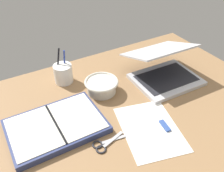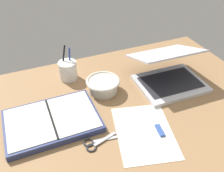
# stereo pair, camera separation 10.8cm
# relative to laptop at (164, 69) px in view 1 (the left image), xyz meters

# --- Properties ---
(desk_top) EXTENTS (1.40, 1.00, 0.02)m
(desk_top) POSITION_rel_laptop_xyz_m (-0.30, -0.12, -0.06)
(desk_top) COLOR #936D47
(desk_top) RESTS_ON ground
(laptop) EXTENTS (0.32, 0.33, 0.18)m
(laptop) POSITION_rel_laptop_xyz_m (0.00, 0.00, 0.00)
(laptop) COLOR silver
(laptop) RESTS_ON desk_top
(bowl) EXTENTS (0.16, 0.16, 0.06)m
(bowl) POSITION_rel_laptop_xyz_m (-0.31, 0.06, -0.02)
(bowl) COLOR silver
(bowl) RESTS_ON desk_top
(pen_cup) EXTENTS (0.09, 0.09, 0.17)m
(pen_cup) POSITION_rel_laptop_xyz_m (-0.44, 0.22, -0.01)
(pen_cup) COLOR white
(pen_cup) RESTS_ON desk_top
(planner) EXTENTS (0.36, 0.26, 0.03)m
(planner) POSITION_rel_laptop_xyz_m (-0.58, -0.06, -0.04)
(planner) COLOR navy
(planner) RESTS_ON desk_top
(scissors) EXTENTS (0.13, 0.06, 0.01)m
(scissors) POSITION_rel_laptop_xyz_m (-0.46, -0.23, -0.05)
(scissors) COLOR #B7B7BC
(scissors) RESTS_ON desk_top
(paper_sheet_front) EXTENTS (0.28, 0.34, 0.00)m
(paper_sheet_front) POSITION_rel_laptop_xyz_m (-0.26, -0.25, -0.05)
(paper_sheet_front) COLOR white
(paper_sheet_front) RESTS_ON desk_top
(usb_drive) EXTENTS (0.03, 0.07, 0.01)m
(usb_drive) POSITION_rel_laptop_xyz_m (-0.20, -0.26, -0.05)
(usb_drive) COLOR #33519E
(usb_drive) RESTS_ON desk_top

